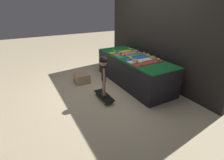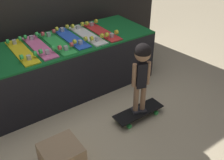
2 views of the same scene
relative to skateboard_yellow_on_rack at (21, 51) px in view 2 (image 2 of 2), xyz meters
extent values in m
plane|color=beige|center=(0.52, -0.58, -0.70)|extent=(16.00, 16.00, 0.00)
cube|color=black|center=(0.52, 0.00, -0.37)|extent=(2.22, 0.82, 0.66)
cube|color=#146028|center=(0.52, 0.00, -0.03)|extent=(2.22, 0.82, 0.02)
cube|color=yellow|center=(0.00, 0.00, -0.01)|extent=(0.17, 0.72, 0.01)
cube|color=#B7B7BC|center=(0.00, 0.24, 0.02)|extent=(0.04, 0.04, 0.05)
cylinder|color=green|center=(0.07, 0.24, 0.05)|extent=(0.03, 0.05, 0.05)
cylinder|color=green|center=(-0.07, 0.24, 0.05)|extent=(0.03, 0.05, 0.05)
cube|color=#B7B7BC|center=(0.00, -0.24, 0.02)|extent=(0.04, 0.04, 0.05)
cylinder|color=green|center=(0.07, -0.24, 0.05)|extent=(0.03, 0.05, 0.05)
cylinder|color=green|center=(-0.07, -0.24, 0.05)|extent=(0.03, 0.05, 0.05)
cube|color=pink|center=(0.21, 0.01, -0.01)|extent=(0.17, 0.72, 0.01)
cube|color=#B7B7BC|center=(0.21, 0.24, 0.02)|extent=(0.04, 0.04, 0.05)
cylinder|color=green|center=(0.28, 0.24, 0.05)|extent=(0.03, 0.05, 0.05)
cylinder|color=green|center=(0.14, 0.24, 0.05)|extent=(0.03, 0.05, 0.05)
cube|color=#B7B7BC|center=(0.21, -0.23, 0.02)|extent=(0.04, 0.04, 0.05)
cylinder|color=green|center=(0.28, -0.23, 0.05)|extent=(0.03, 0.05, 0.05)
cylinder|color=green|center=(0.14, -0.23, 0.05)|extent=(0.03, 0.05, 0.05)
cube|color=green|center=(0.42, -0.02, -0.01)|extent=(0.17, 0.72, 0.01)
cube|color=#B7B7BC|center=(0.42, 0.21, 0.02)|extent=(0.04, 0.04, 0.05)
cylinder|color=#D84C4C|center=(0.49, 0.21, 0.05)|extent=(0.03, 0.05, 0.05)
cylinder|color=#D84C4C|center=(0.35, 0.21, 0.05)|extent=(0.03, 0.05, 0.05)
cube|color=#B7B7BC|center=(0.42, -0.26, 0.02)|extent=(0.04, 0.04, 0.05)
cylinder|color=#D84C4C|center=(0.49, -0.26, 0.05)|extent=(0.03, 0.05, 0.05)
cylinder|color=#D84C4C|center=(0.35, -0.26, 0.05)|extent=(0.03, 0.05, 0.05)
cube|color=blue|center=(0.63, 0.02, -0.01)|extent=(0.17, 0.72, 0.01)
cube|color=#B7B7BC|center=(0.63, 0.26, 0.02)|extent=(0.04, 0.04, 0.05)
cylinder|color=yellow|center=(0.70, 0.26, 0.05)|extent=(0.03, 0.05, 0.05)
cylinder|color=yellow|center=(0.55, 0.26, 0.05)|extent=(0.03, 0.05, 0.05)
cube|color=#B7B7BC|center=(0.63, -0.21, 0.02)|extent=(0.04, 0.04, 0.05)
cylinder|color=yellow|center=(0.70, -0.21, 0.05)|extent=(0.03, 0.05, 0.05)
cylinder|color=yellow|center=(0.55, -0.21, 0.05)|extent=(0.03, 0.05, 0.05)
cube|color=white|center=(0.84, -0.01, -0.01)|extent=(0.17, 0.72, 0.01)
cube|color=#B7B7BC|center=(0.84, 0.23, 0.02)|extent=(0.04, 0.04, 0.05)
cylinder|color=yellow|center=(0.91, 0.23, 0.05)|extent=(0.03, 0.05, 0.05)
cylinder|color=yellow|center=(0.76, 0.23, 0.05)|extent=(0.03, 0.05, 0.05)
cube|color=#B7B7BC|center=(0.84, -0.25, 0.02)|extent=(0.04, 0.04, 0.05)
cylinder|color=yellow|center=(0.91, -0.25, 0.05)|extent=(0.03, 0.05, 0.05)
cylinder|color=yellow|center=(0.76, -0.25, 0.05)|extent=(0.03, 0.05, 0.05)
cube|color=red|center=(1.04, -0.02, -0.01)|extent=(0.17, 0.72, 0.01)
cube|color=#B7B7BC|center=(1.04, 0.22, 0.02)|extent=(0.04, 0.04, 0.05)
cylinder|color=yellow|center=(1.12, 0.22, 0.05)|extent=(0.03, 0.05, 0.05)
cylinder|color=yellow|center=(0.97, 0.22, 0.05)|extent=(0.03, 0.05, 0.05)
cube|color=#B7B7BC|center=(1.04, -0.26, 0.02)|extent=(0.04, 0.04, 0.05)
cylinder|color=yellow|center=(1.12, -0.26, 0.05)|extent=(0.03, 0.05, 0.05)
cylinder|color=yellow|center=(0.97, -0.26, 0.05)|extent=(0.03, 0.05, 0.05)
cube|color=black|center=(0.90, -1.00, -0.61)|extent=(0.60, 0.20, 0.01)
cube|color=#B7B7BC|center=(1.09, -1.00, -0.64)|extent=(0.04, 0.04, 0.05)
cylinder|color=green|center=(1.09, -0.92, -0.67)|extent=(0.05, 0.03, 0.05)
cylinder|color=green|center=(1.09, -1.09, -0.67)|extent=(0.05, 0.03, 0.05)
cube|color=#B7B7BC|center=(0.70, -1.00, -0.64)|extent=(0.04, 0.04, 0.05)
cylinder|color=green|center=(0.70, -0.92, -0.67)|extent=(0.05, 0.03, 0.05)
cylinder|color=green|center=(0.70, -1.09, -0.67)|extent=(0.05, 0.03, 0.05)
cube|color=#2D2D33|center=(0.93, -1.01, -0.59)|extent=(0.10, 0.12, 0.02)
cylinder|color=#997051|center=(0.93, -1.01, -0.41)|extent=(0.06, 0.06, 0.33)
cube|color=#2D2D33|center=(0.86, -0.99, -0.59)|extent=(0.10, 0.12, 0.02)
cylinder|color=#997051|center=(0.86, -0.99, -0.41)|extent=(0.06, 0.06, 0.33)
cube|color=black|center=(0.90, -1.00, -0.13)|extent=(0.13, 0.11, 0.29)
cylinder|color=#997051|center=(0.97, -1.03, -0.12)|extent=(0.05, 0.05, 0.26)
cylinder|color=#997051|center=(0.82, -0.98, -0.12)|extent=(0.05, 0.05, 0.26)
sphere|color=#997051|center=(0.90, -1.00, 0.12)|extent=(0.17, 0.17, 0.17)
sphere|color=black|center=(0.90, -1.00, 0.14)|extent=(0.17, 0.17, 0.17)
cube|color=tan|center=(-0.12, -1.12, -0.58)|extent=(0.35, 0.33, 0.23)
camera|label=1|loc=(3.77, -2.40, 1.16)|focal=28.00mm
camera|label=2|loc=(-0.68, -2.72, 1.30)|focal=42.00mm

